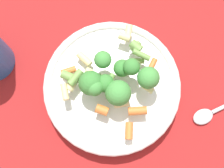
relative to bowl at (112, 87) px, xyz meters
The scene contains 4 objects.
ground_plane 0.02m from the bowl, ahead, with size 3.00×3.00×0.00m, color maroon.
bowl is the anchor object (origin of this frame).
pasta_salad 0.05m from the bowl, 73.09° to the right, with size 0.18×0.17×0.06m.
spoon 0.20m from the bowl, 123.17° to the right, with size 0.03×0.19×0.01m.
Camera 1 is at (-0.10, 0.05, 0.54)m, focal length 50.00 mm.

